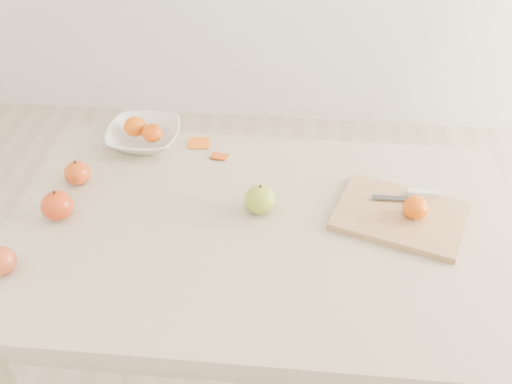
{
  "coord_description": "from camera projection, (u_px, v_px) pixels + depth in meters",
  "views": [
    {
      "loc": [
        0.12,
        -1.16,
        1.76
      ],
      "look_at": [
        0.0,
        0.05,
        0.82
      ],
      "focal_mm": 45.0,
      "sensor_mm": 36.0,
      "label": 1
    }
  ],
  "objects": [
    {
      "name": "table",
      "position": [
        254.0,
        257.0,
        1.6
      ],
      "size": [
        1.2,
        0.8,
        0.75
      ],
      "color": "#C1AC91",
      "rests_on": "ground"
    },
    {
      "name": "cutting_board",
      "position": [
        400.0,
        216.0,
        1.56
      ],
      "size": [
        0.36,
        0.31,
        0.02
      ],
      "primitive_type": "cube",
      "rotation": [
        0.0,
        0.0,
        -0.31
      ],
      "color": "tan",
      "rests_on": "table"
    },
    {
      "name": "board_tangerine",
      "position": [
        416.0,
        208.0,
        1.53
      ],
      "size": [
        0.06,
        0.06,
        0.05
      ],
      "primitive_type": "ellipsoid",
      "color": "#DB4A07",
      "rests_on": "cutting_board"
    },
    {
      "name": "fruit_bowl",
      "position": [
        144.0,
        136.0,
        1.81
      ],
      "size": [
        0.21,
        0.21,
        0.05
      ],
      "primitive_type": "imported",
      "color": "white",
      "rests_on": "table"
    },
    {
      "name": "bowl_tangerine_near",
      "position": [
        135.0,
        126.0,
        1.81
      ],
      "size": [
        0.06,
        0.06,
        0.06
      ],
      "primitive_type": "ellipsoid",
      "color": "#E25B07",
      "rests_on": "fruit_bowl"
    },
    {
      "name": "bowl_tangerine_far",
      "position": [
        152.0,
        133.0,
        1.79
      ],
      "size": [
        0.06,
        0.06,
        0.05
      ],
      "primitive_type": "ellipsoid",
      "color": "#E04B07",
      "rests_on": "fruit_bowl"
    },
    {
      "name": "orange_peel_a",
      "position": [
        199.0,
        144.0,
        1.82
      ],
      "size": [
        0.06,
        0.05,
        0.01
      ],
      "primitive_type": "cube",
      "rotation": [
        0.21,
        0.0,
        0.07
      ],
      "color": "orange",
      "rests_on": "table"
    },
    {
      "name": "orange_peel_b",
      "position": [
        219.0,
        157.0,
        1.77
      ],
      "size": [
        0.05,
        0.04,
        0.01
      ],
      "primitive_type": "cube",
      "rotation": [
        -0.14,
        0.0,
        -0.17
      ],
      "color": "#C5460D",
      "rests_on": "table"
    },
    {
      "name": "paring_knife",
      "position": [
        418.0,
        194.0,
        1.6
      ],
      "size": [
        0.17,
        0.04,
        0.01
      ],
      "color": "white",
      "rests_on": "cutting_board"
    },
    {
      "name": "apple_green",
      "position": [
        260.0,
        199.0,
        1.57
      ],
      "size": [
        0.08,
        0.08,
        0.07
      ],
      "primitive_type": "ellipsoid",
      "color": "#6F9F14",
      "rests_on": "table"
    },
    {
      "name": "apple_red_a",
      "position": [
        77.0,
        173.0,
        1.67
      ],
      "size": [
        0.07,
        0.07,
        0.06
      ],
      "primitive_type": "ellipsoid",
      "color": "#A51A0A",
      "rests_on": "table"
    },
    {
      "name": "apple_red_d",
      "position": [
        0.0,
        261.0,
        1.41
      ],
      "size": [
        0.07,
        0.07,
        0.06
      ],
      "primitive_type": "ellipsoid",
      "color": "#A12616",
      "rests_on": "table"
    },
    {
      "name": "apple_red_b",
      "position": [
        57.0,
        205.0,
        1.55
      ],
      "size": [
        0.08,
        0.08,
        0.07
      ],
      "primitive_type": "ellipsoid",
      "color": "maroon",
      "rests_on": "table"
    }
  ]
}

